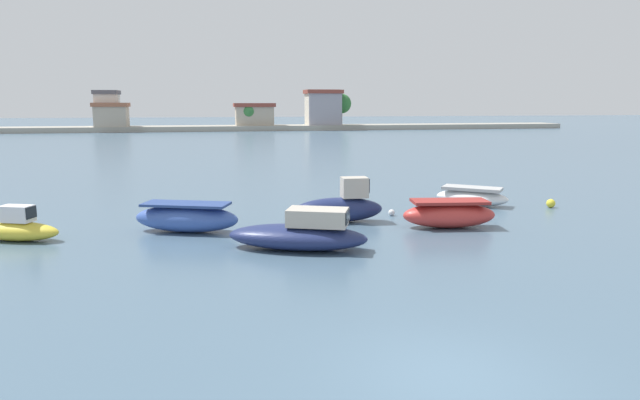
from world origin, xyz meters
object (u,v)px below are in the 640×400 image
mooring_buoy_0 (170,212)px  mooring_buoy_4 (460,211)px  mooring_buoy_2 (355,194)px  mooring_buoy_3 (551,203)px  moored_boat_2 (301,234)px  moored_boat_0 (16,229)px  moored_boat_1 (187,218)px  moored_boat_5 (472,197)px  moored_boat_3 (341,207)px  mooring_buoy_1 (392,213)px  moored_boat_4 (449,214)px

mooring_buoy_0 → mooring_buoy_4: bearing=-10.7°
mooring_buoy_2 → mooring_buoy_3: mooring_buoy_3 is taller
mooring_buoy_2 → mooring_buoy_4: mooring_buoy_4 is taller
mooring_buoy_4 → moored_boat_2: bearing=-150.7°
moored_boat_0 → moored_boat_1: size_ratio=0.82×
moored_boat_5 → moored_boat_3: bearing=-123.2°
moored_boat_3 → mooring_buoy_3: moored_boat_3 is taller
mooring_buoy_0 → mooring_buoy_1: size_ratio=1.04×
moored_boat_0 → mooring_buoy_4: (18.67, 1.23, -0.29)m
moored_boat_4 → mooring_buoy_0: 12.57m
moored_boat_2 → mooring_buoy_4: moored_boat_2 is taller
moored_boat_2 → mooring_buoy_1: (5.12, 5.12, -0.41)m
moored_boat_4 → mooring_buoy_0: (-11.59, 4.85, -0.41)m
moored_boat_0 → moored_boat_2: size_ratio=0.70×
moored_boat_3 → mooring_buoy_2: moored_boat_3 is taller
moored_boat_1 → mooring_buoy_1: bearing=29.3°
mooring_buoy_1 → moored_boat_2: bearing=-135.0°
moored_boat_2 → moored_boat_5: size_ratio=1.44×
moored_boat_0 → moored_boat_4: 17.06m
moored_boat_1 → moored_boat_2: moored_boat_2 is taller
moored_boat_5 → mooring_buoy_1: size_ratio=12.53×
moored_boat_4 → mooring_buoy_4: moored_boat_4 is taller
moored_boat_5 → mooring_buoy_3: 3.83m
mooring_buoy_2 → mooring_buoy_3: size_ratio=0.57×
moored_boat_1 → moored_boat_2: bearing=-21.8°
moored_boat_5 → mooring_buoy_2: (-5.11, 3.89, -0.33)m
moored_boat_2 → moored_boat_3: size_ratio=1.35×
moored_boat_4 → moored_boat_0: bearing=-176.0°
moored_boat_0 → mooring_buoy_1: 15.56m
moored_boat_2 → mooring_buoy_2: 11.80m
moored_boat_2 → mooring_buoy_1: bearing=66.1°
moored_boat_3 → mooring_buoy_2: size_ratio=16.07×
moored_boat_0 → moored_boat_5: 20.60m
moored_boat_1 → mooring_buoy_2: bearing=58.7°
moored_boat_3 → mooring_buoy_3: size_ratio=9.15×
moored_boat_4 → mooring_buoy_0: size_ratio=13.10×
moored_boat_4 → mooring_buoy_2: (-1.82, 8.45, -0.44)m
moored_boat_3 → moored_boat_5: bearing=21.3°
moored_boat_0 → mooring_buoy_0: moored_boat_0 is taller
moored_boat_0 → moored_boat_3: moored_boat_3 is taller
moored_boat_1 → moored_boat_3: size_ratio=1.15×
mooring_buoy_2 → moored_boat_4: bearing=-77.8°
moored_boat_3 → mooring_buoy_0: (-7.41, 2.89, -0.53)m
moored_boat_0 → mooring_buoy_3: size_ratio=8.61×
mooring_buoy_0 → mooring_buoy_2: (9.76, 3.60, -0.03)m
moored_boat_0 → mooring_buoy_4: size_ratio=11.12×
moored_boat_1 → moored_boat_2: 5.44m
moored_boat_3 → mooring_buoy_0: 7.97m
moored_boat_1 → mooring_buoy_3: size_ratio=10.49×
mooring_buoy_0 → mooring_buoy_3: bearing=-5.1°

